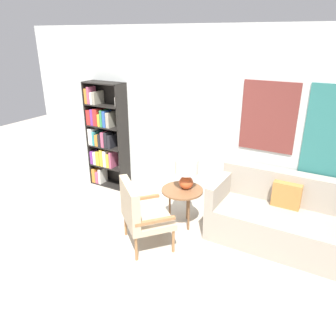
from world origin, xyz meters
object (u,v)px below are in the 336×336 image
object	(u,v)px
armchair	(139,211)
table_lamp	(186,170)
side_table	(182,193)
couch	(282,219)
bookshelf	(104,137)

from	to	relation	value
armchair	table_lamp	bearing A→B (deg)	71.20
armchair	side_table	distance (m)	0.75
couch	table_lamp	size ratio (longest dim) A/B	4.09
bookshelf	couch	size ratio (longest dim) A/B	1.03
bookshelf	side_table	bearing A→B (deg)	-16.62
couch	table_lamp	xyz separation A→B (m)	(-1.29, -0.23, 0.50)
couch	side_table	xyz separation A→B (m)	(-1.32, -0.28, 0.17)
table_lamp	couch	bearing A→B (deg)	9.92
armchair	couch	distance (m)	1.85
bookshelf	table_lamp	distance (m)	1.92
bookshelf	armchair	world-z (taller)	bookshelf
side_table	bookshelf	bearing A→B (deg)	163.38
side_table	couch	bearing A→B (deg)	12.11
armchair	couch	size ratio (longest dim) A/B	0.50
bookshelf	table_lamp	world-z (taller)	bookshelf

